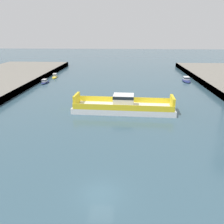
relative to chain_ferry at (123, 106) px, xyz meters
name	(u,v)px	position (x,y,z in m)	size (l,w,h in m)	color
ground_plane	(101,194)	(-1.90, -25.27, -1.06)	(400.00, 400.00, 0.00)	#385666
chain_ferry	(123,106)	(0.00, 0.00, 0.00)	(20.14, 6.61, 3.46)	silver
moored_boat_near_left	(186,80)	(19.67, 30.95, -0.52)	(2.66, 6.78, 1.47)	navy
moored_boat_near_right	(45,82)	(-24.48, 25.37, -0.57)	(1.97, 5.21, 1.33)	navy
moored_boat_mid_left	(55,76)	(-24.19, 34.82, -0.55)	(2.35, 5.56, 1.36)	yellow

